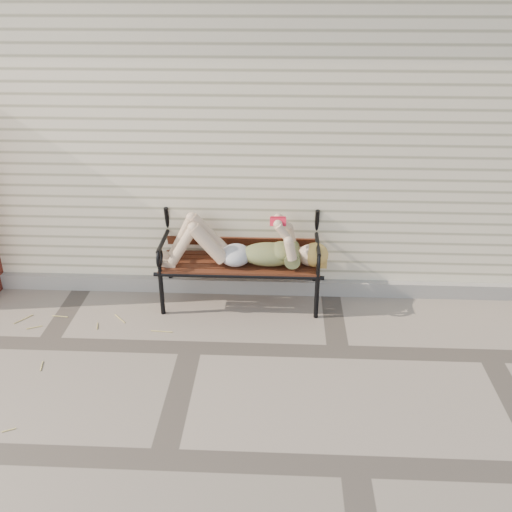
{
  "coord_description": "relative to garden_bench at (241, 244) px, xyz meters",
  "views": [
    {
      "loc": [
        0.74,
        -3.97,
        2.84
      ],
      "look_at": [
        0.53,
        0.52,
        0.62
      ],
      "focal_mm": 40.0,
      "sensor_mm": 36.0,
      "label": 1
    }
  ],
  "objects": [
    {
      "name": "ground",
      "position": [
        -0.37,
        -0.85,
        -0.59
      ],
      "size": [
        80.0,
        80.0,
        0.0
      ],
      "primitive_type": "plane",
      "color": "gray",
      "rests_on": "ground"
    },
    {
      "name": "garden_bench",
      "position": [
        0.0,
        0.0,
        0.0
      ],
      "size": [
        1.61,
        0.64,
        1.05
      ],
      "color": "black",
      "rests_on": "ground"
    },
    {
      "name": "foundation_strip",
      "position": [
        -0.37,
        0.12,
        -0.51
      ],
      "size": [
        8.0,
        0.1,
        0.15
      ],
      "primitive_type": "cube",
      "color": "gray",
      "rests_on": "ground"
    },
    {
      "name": "house_wall",
      "position": [
        -0.37,
        2.15,
        0.91
      ],
      "size": [
        8.0,
        4.0,
        3.0
      ],
      "primitive_type": "cube",
      "color": "#F3E2BE",
      "rests_on": "ground"
    },
    {
      "name": "reading_woman",
      "position": [
        0.01,
        -0.13,
        0.04
      ],
      "size": [
        1.52,
        0.35,
        0.48
      ],
      "color": "#093442",
      "rests_on": "ground"
    }
  ]
}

